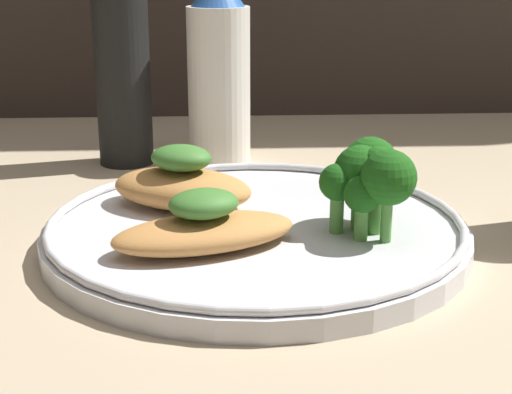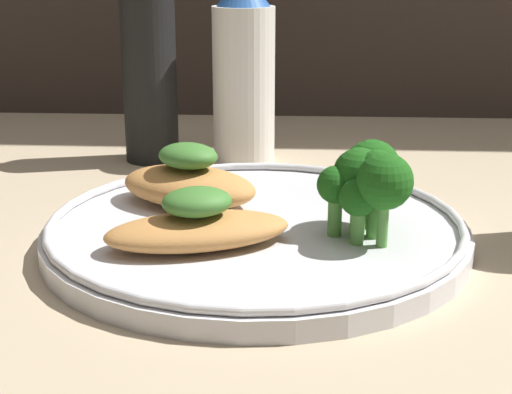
# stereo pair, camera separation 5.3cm
# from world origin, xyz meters

# --- Properties ---
(ground_plane) EXTENTS (1.80, 1.80, 0.01)m
(ground_plane) POSITION_xyz_m (0.00, 0.00, -0.01)
(ground_plane) COLOR tan
(plate) EXTENTS (0.29, 0.29, 0.02)m
(plate) POSITION_xyz_m (0.00, 0.00, 0.01)
(plate) COLOR silver
(plate) RESTS_ON ground_plane
(grilled_meat_front) EXTENTS (0.13, 0.09, 0.04)m
(grilled_meat_front) POSITION_xyz_m (-0.03, -0.04, 0.03)
(grilled_meat_front) COLOR #BC7F42
(grilled_meat_front) RESTS_ON plate
(grilled_meat_middle) EXTENTS (0.12, 0.10, 0.05)m
(grilled_meat_middle) POSITION_xyz_m (-0.05, 0.04, 0.03)
(grilled_meat_middle) COLOR #BC7F42
(grilled_meat_middle) RESTS_ON plate
(broccoli_bunch) EXTENTS (0.06, 0.07, 0.06)m
(broccoli_bunch) POSITION_xyz_m (0.07, -0.02, 0.05)
(broccoli_bunch) COLOR #569942
(broccoli_bunch) RESTS_ON plate
(sauce_bottle) EXTENTS (0.06, 0.06, 0.18)m
(sauce_bottle) POSITION_xyz_m (-0.02, 0.22, 0.08)
(sauce_bottle) COLOR white
(sauce_bottle) RESTS_ON ground_plane
(pepper_grinder) EXTENTS (0.05, 0.05, 0.19)m
(pepper_grinder) POSITION_xyz_m (-0.11, 0.22, 0.09)
(pepper_grinder) COLOR black
(pepper_grinder) RESTS_ON ground_plane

